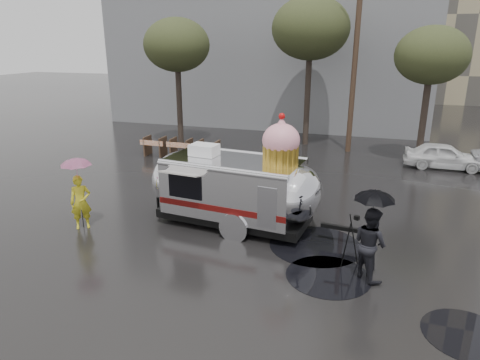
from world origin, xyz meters
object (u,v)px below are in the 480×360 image
(person_left, at_px, (81,202))
(tripod, at_px, (355,238))
(airstream_trailer, at_px, (237,185))
(person_right, at_px, (370,244))

(person_left, distance_m, tripod, 8.44)
(airstream_trailer, bearing_deg, tripod, -19.24)
(person_left, bearing_deg, person_right, -40.17)
(tripod, bearing_deg, person_right, -19.29)
(airstream_trailer, distance_m, tripod, 4.24)
(airstream_trailer, bearing_deg, person_right, -21.09)
(airstream_trailer, height_order, tripod, airstream_trailer)
(airstream_trailer, bearing_deg, person_left, -153.26)
(person_left, xyz_separation_m, person_right, (8.81, -0.41, 0.08))
(person_left, bearing_deg, airstream_trailer, -16.88)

